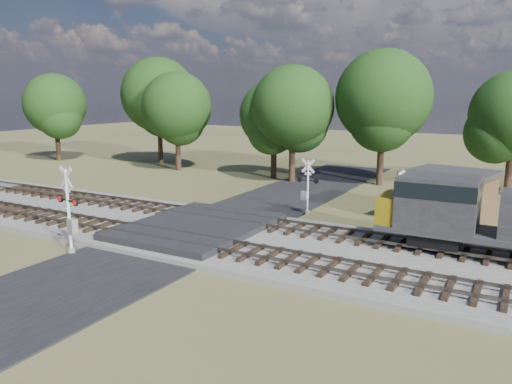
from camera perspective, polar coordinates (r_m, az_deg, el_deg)
The scene contains 10 objects.
ground at distance 28.51m, azimuth -7.27°, elevation -5.00°, with size 160.00×160.00×0.00m, color #4B4E29.
ballast_bed at distance 24.62m, azimuth 12.74°, elevation -7.49°, with size 140.00×10.00×0.30m, color gray.
road at distance 28.50m, azimuth -7.28°, elevation -4.92°, with size 7.00×60.00×0.08m, color black.
crossing_panel at distance 28.82m, azimuth -6.70°, elevation -4.16°, with size 7.00×9.00×0.62m, color #262628.
track_near at distance 25.11m, azimuth -4.23°, elevation -6.22°, with size 140.00×2.60×0.33m.
track_far at distance 29.24m, azimuth 1.16°, elevation -3.65°, with size 140.00×2.60×0.33m.
crossing_signal_near at distance 26.34m, azimuth -20.49°, elevation -2.85°, with size 1.78×0.48×4.44m.
crossing_signal_far at distance 32.89m, azimuth 5.80°, elevation 0.04°, with size 1.51×0.33×3.75m.
equipment_shed at distance 32.82m, azimuth 21.23°, elevation -0.54°, with size 5.69×5.69×3.27m.
treeline at distance 43.42m, azimuth 15.90°, elevation 9.45°, with size 84.49×11.65×11.80m.
Camera 1 is at (16.35, -21.95, 7.99)m, focal length 35.00 mm.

